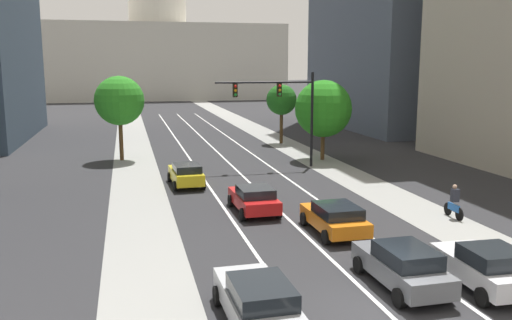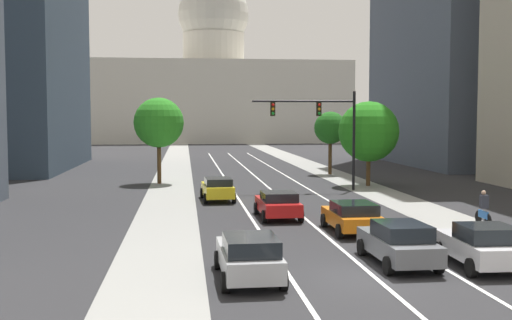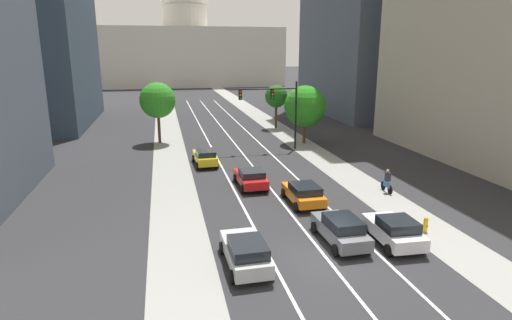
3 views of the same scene
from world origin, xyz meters
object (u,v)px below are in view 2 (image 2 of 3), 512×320
(car_yellow, at_px, (218,188))
(street_tree_near_right, at_px, (369,132))
(car_red, at_px, (278,204))
(car_silver, at_px, (249,256))
(car_white, at_px, (482,245))
(traffic_signal_mast, at_px, (323,121))
(cyclist, at_px, (484,208))
(capitol_building, at_px, (214,90))
(street_tree_mid_right, at_px, (330,128))
(car_orange, at_px, (352,216))
(car_gray, at_px, (399,243))
(street_tree_mid_left, at_px, (159,123))

(car_yellow, xyz_separation_m, street_tree_near_right, (11.76, 7.10, 3.34))
(car_yellow, relative_size, car_red, 1.00)
(street_tree_near_right, bearing_deg, car_silver, -114.08)
(car_red, distance_m, car_silver, 12.43)
(car_white, distance_m, car_silver, 8.30)
(traffic_signal_mast, xyz_separation_m, cyclist, (4.55, -15.04, -4.06))
(capitol_building, xyz_separation_m, car_white, (4.13, -111.26, -9.88))
(car_white, bearing_deg, car_red, 27.80)
(capitol_building, height_order, car_yellow, capitol_building)
(capitol_building, xyz_separation_m, street_tree_mid_right, (6.95, -76.08, -6.47))
(traffic_signal_mast, distance_m, cyclist, 16.23)
(car_orange, height_order, car_red, car_red)
(capitol_building, distance_m, street_tree_mid_right, 76.67)
(car_silver, bearing_deg, car_yellow, -1.14)
(car_gray, relative_size, cyclist, 2.56)
(street_tree_near_right, bearing_deg, street_tree_mid_right, 94.08)
(car_silver, height_order, street_tree_near_right, street_tree_near_right)
(traffic_signal_mast, bearing_deg, car_yellow, -149.19)
(car_silver, bearing_deg, traffic_signal_mast, -19.05)
(car_orange, relative_size, cyclist, 2.47)
(car_red, height_order, street_tree_mid_right, street_tree_mid_right)
(car_gray, bearing_deg, car_yellow, 16.38)
(capitol_building, xyz_separation_m, cyclist, (8.12, -103.29, -9.82))
(capitol_building, height_order, car_white, capitol_building)
(capitol_building, bearing_deg, traffic_signal_mast, -87.68)
(car_silver, distance_m, cyclist, 15.07)
(car_silver, relative_size, traffic_signal_mast, 0.60)
(street_tree_mid_left, bearing_deg, car_orange, -66.65)
(car_white, height_order, traffic_signal_mast, traffic_signal_mast)
(street_tree_near_right, bearing_deg, car_red, -122.39)
(car_gray, xyz_separation_m, car_orange, (-0.00, 6.26, -0.05))
(car_yellow, relative_size, car_white, 1.03)
(car_yellow, distance_m, cyclist, 16.10)
(car_orange, relative_size, street_tree_mid_right, 0.75)
(car_red, distance_m, street_tree_near_right, 17.16)
(street_tree_mid_left, bearing_deg, traffic_signal_mast, -27.19)
(cyclist, xyz_separation_m, street_tree_mid_left, (-16.26, 21.06, 3.91))
(car_gray, bearing_deg, car_red, 13.67)
(car_gray, height_order, street_tree_mid_left, street_tree_mid_left)
(car_silver, bearing_deg, capitol_building, -3.24)
(car_yellow, height_order, street_tree_mid_right, street_tree_mid_right)
(car_yellow, xyz_separation_m, car_silver, (-0.00, -19.23, 0.02))
(traffic_signal_mast, distance_m, street_tree_mid_right, 12.64)
(capitol_building, xyz_separation_m, street_tree_mid_left, (-8.14, -82.22, -5.91))
(car_white, relative_size, street_tree_mid_left, 0.61)
(car_red, height_order, street_tree_mid_left, street_tree_mid_left)
(car_orange, bearing_deg, car_red, 31.85)
(car_silver, relative_size, street_tree_mid_right, 0.77)
(capitol_building, bearing_deg, car_silver, -92.11)
(car_yellow, distance_m, car_silver, 19.23)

